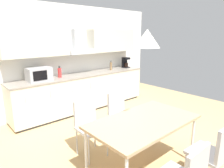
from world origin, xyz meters
TOP-DOWN VIEW (x-y plane):
  - ground_plane at (0.00, 0.00)m, footprint 7.37×7.52m
  - wall_back at (0.00, 2.56)m, footprint 5.90×0.10m
  - kitchen_counter at (0.48, 2.20)m, footprint 3.53×0.65m
  - backsplash_tile at (0.48, 2.50)m, footprint 3.51×0.02m
  - upper_wall_cabinets at (0.48, 2.34)m, footprint 3.51×0.40m
  - microwave at (-0.61, 2.19)m, footprint 0.48×0.35m
  - coffee_maker at (1.97, 2.22)m, footprint 0.18×0.19m
  - bottle_red at (-0.13, 2.21)m, footprint 0.08×0.08m
  - bottle_brown at (1.38, 2.18)m, footprint 0.07×0.07m
  - dining_table at (-0.22, -0.33)m, footprint 1.49×0.85m
  - chair_far_left at (-0.56, 0.48)m, footprint 0.41×0.41m
  - chair_near_right at (0.11, -1.13)m, footprint 0.42×0.42m
  - chair_far_right at (0.11, 0.48)m, footprint 0.41×0.41m
  - pendant_lamp at (-0.22, -0.33)m, footprint 0.32×0.32m

SIDE VIEW (x-z plane):
  - ground_plane at x=0.00m, z-range -0.02..0.00m
  - kitchen_counter at x=0.48m, z-range 0.00..0.90m
  - chair_far_left at x=-0.56m, z-range 0.10..0.97m
  - chair_near_right at x=0.11m, z-range 0.10..0.97m
  - chair_far_right at x=0.11m, z-range 0.10..0.97m
  - dining_table at x=-0.22m, z-range 0.32..1.07m
  - bottle_brown at x=1.38m, z-range 0.88..1.13m
  - bottle_red at x=-0.13m, z-range 0.88..1.14m
  - microwave at x=-0.61m, z-range 0.90..1.18m
  - coffee_maker at x=1.97m, z-range 0.90..1.20m
  - backsplash_tile at x=0.48m, z-range 0.90..1.36m
  - wall_back at x=0.00m, z-range 0.00..2.53m
  - upper_wall_cabinets at x=0.48m, z-range 1.38..1.96m
  - pendant_lamp at x=-0.22m, z-range 1.69..1.91m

